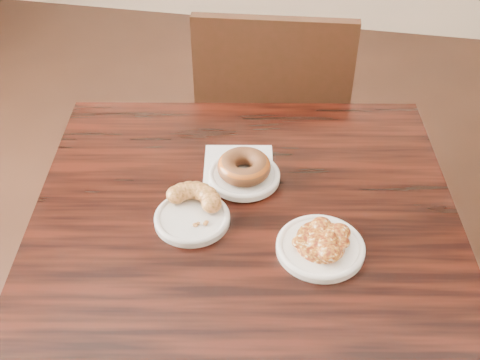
% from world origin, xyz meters
% --- Properties ---
extents(cafe_table, '(0.96, 0.96, 0.75)m').
position_xyz_m(cafe_table, '(-0.26, 0.10, 0.38)').
color(cafe_table, black).
rests_on(cafe_table, floor).
extents(chair_far, '(0.50, 0.50, 0.90)m').
position_xyz_m(chair_far, '(-0.31, 0.85, 0.45)').
color(chair_far, black).
rests_on(chair_far, floor).
extents(napkin, '(0.17, 0.17, 0.00)m').
position_xyz_m(napkin, '(-0.30, 0.26, 0.75)').
color(napkin, silver).
rests_on(napkin, cafe_table).
extents(plate_donut, '(0.15, 0.15, 0.01)m').
position_xyz_m(plate_donut, '(-0.29, 0.22, 0.76)').
color(plate_donut, silver).
rests_on(plate_donut, napkin).
extents(plate_cruller, '(0.14, 0.14, 0.01)m').
position_xyz_m(plate_cruller, '(-0.36, 0.08, 0.76)').
color(plate_cruller, silver).
rests_on(plate_cruller, cafe_table).
extents(plate_fritter, '(0.16, 0.16, 0.01)m').
position_xyz_m(plate_fritter, '(-0.11, 0.05, 0.76)').
color(plate_fritter, white).
rests_on(plate_fritter, cafe_table).
extents(glazed_donut, '(0.11, 0.11, 0.04)m').
position_xyz_m(glazed_donut, '(-0.29, 0.22, 0.78)').
color(glazed_donut, '#964615').
rests_on(glazed_donut, plate_donut).
extents(apple_fritter, '(0.13, 0.13, 0.03)m').
position_xyz_m(apple_fritter, '(-0.11, 0.05, 0.78)').
color(apple_fritter, '#4F1508').
rests_on(apple_fritter, plate_fritter).
extents(cruller_fragment, '(0.13, 0.13, 0.04)m').
position_xyz_m(cruller_fragment, '(-0.36, 0.08, 0.78)').
color(cruller_fragment, brown).
rests_on(cruller_fragment, plate_cruller).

